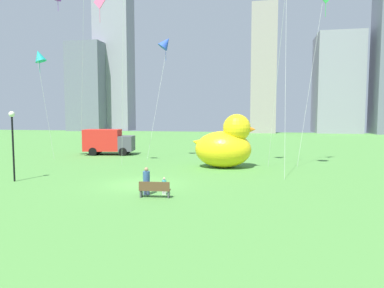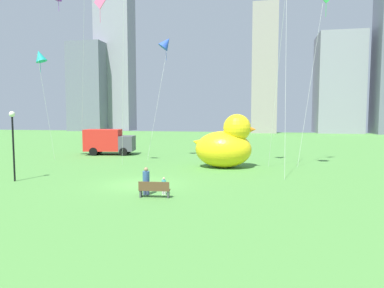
# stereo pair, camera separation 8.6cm
# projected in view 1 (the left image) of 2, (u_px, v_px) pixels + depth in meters

# --- Properties ---
(ground_plane) EXTENTS (140.00, 140.00, 0.00)m
(ground_plane) POSITION_uv_depth(u_px,v_px,m) (141.00, 184.00, 22.77)
(ground_plane) COLOR #4E8C3E
(park_bench) EXTENTS (1.73, 0.61, 0.90)m
(park_bench) POSITION_uv_depth(u_px,v_px,m) (155.00, 189.00, 19.08)
(park_bench) COLOR brown
(park_bench) RESTS_ON ground
(person_adult) EXTENTS (0.38, 0.38, 1.57)m
(person_adult) POSITION_uv_depth(u_px,v_px,m) (146.00, 180.00, 19.73)
(person_adult) COLOR #38476B
(person_adult) RESTS_ON ground
(person_child) EXTENTS (0.24, 0.24, 0.99)m
(person_child) POSITION_uv_depth(u_px,v_px,m) (164.00, 185.00, 19.77)
(person_child) COLOR silver
(person_child) RESTS_ON ground
(giant_inflatable_duck) EXTENTS (5.52, 3.54, 4.57)m
(giant_inflatable_duck) POSITION_uv_depth(u_px,v_px,m) (225.00, 145.00, 29.80)
(giant_inflatable_duck) COLOR yellow
(giant_inflatable_duck) RESTS_ON ground
(lamppost) EXTENTS (0.39, 0.39, 4.75)m
(lamppost) POSITION_uv_depth(u_px,v_px,m) (12.00, 132.00, 23.53)
(lamppost) COLOR black
(lamppost) RESTS_ON ground
(box_truck) EXTENTS (5.77, 3.18, 2.85)m
(box_truck) POSITION_uv_depth(u_px,v_px,m) (108.00, 142.00, 39.50)
(box_truck) COLOR red
(box_truck) RESTS_ON ground
(city_skyline) EXTENTS (87.60, 13.65, 39.84)m
(city_skyline) POSITION_uv_depth(u_px,v_px,m) (235.00, 72.00, 90.90)
(city_skyline) COLOR slate
(city_skyline) RESTS_ON ground
(kite_blue) EXTENTS (2.81, 2.66, 12.33)m
(kite_blue) POSITION_uv_depth(u_px,v_px,m) (166.00, 43.00, 34.38)
(kite_blue) COLOR silver
(kite_blue) RESTS_ON ground
(kite_pink) EXTENTS (2.97, 3.08, 14.35)m
(kite_pink) POSITION_uv_depth(u_px,v_px,m) (102.00, 10.00, 28.49)
(kite_pink) COLOR silver
(kite_pink) RESTS_ON ground
(kite_green) EXTENTS (2.56, 2.18, 14.92)m
(kite_green) POSITION_uv_depth(u_px,v_px,m) (324.00, 6.00, 28.96)
(kite_green) COLOR silver
(kite_green) RESTS_ON ground
(kite_teal) EXTENTS (1.79, 1.68, 10.99)m
(kite_teal) POSITION_uv_depth(u_px,v_px,m) (39.00, 56.00, 34.58)
(kite_teal) COLOR silver
(kite_teal) RESTS_ON ground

